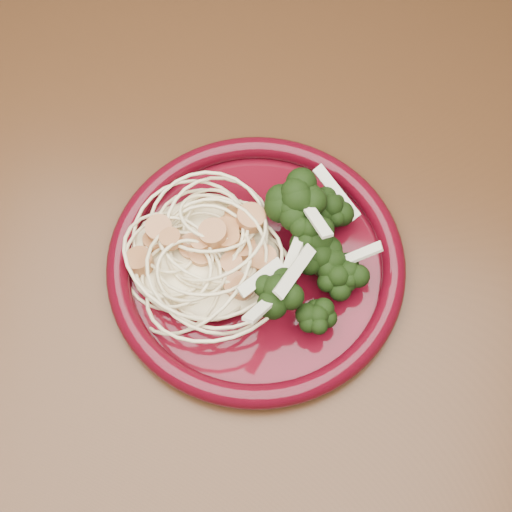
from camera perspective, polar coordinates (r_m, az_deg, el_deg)
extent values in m
plane|color=#53331C|center=(1.27, 3.63, -18.09)|extent=(3.50, 3.50, 0.00)
cube|color=#472814|center=(0.56, 7.86, -7.22)|extent=(1.20, 0.80, 0.04)
cylinder|color=#472814|center=(1.17, -19.32, 8.58)|extent=(0.06, 0.06, 0.71)
cylinder|color=#490712|center=(0.56, 0.00, -0.79)|extent=(0.26, 0.26, 0.01)
torus|color=#490510|center=(0.55, 0.00, -0.45)|extent=(0.27, 0.27, 0.02)
ellipsoid|color=beige|center=(0.55, -4.24, 0.20)|extent=(0.14, 0.12, 0.03)
ellipsoid|color=black|center=(0.54, 5.28, 0.07)|extent=(0.10, 0.14, 0.05)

